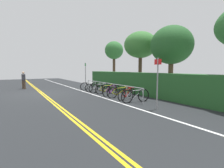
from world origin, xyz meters
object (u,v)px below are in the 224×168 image
at_px(tree_mid, 140,45).
at_px(bicycle_7, 135,96).
at_px(bicycle_6, 127,94).
at_px(sign_post_far, 158,79).
at_px(bicycle_3, 106,89).
at_px(sign_post_near, 85,73).
at_px(bike_rack, 109,86).
at_px(bicycle_4, 111,90).
at_px(pedestrian, 24,79).
at_px(bicycle_5, 120,92).
at_px(tree_far_right, 171,45).
at_px(bicycle_2, 100,88).
at_px(bicycle_1, 95,87).
at_px(bicycle_0, 90,86).
at_px(tree_near_left, 114,51).

bearing_deg(tree_mid, bicycle_7, -43.50).
relative_size(bicycle_6, sign_post_far, 0.71).
xyz_separation_m(bicycle_3, sign_post_far, (5.27, -0.33, 1.06)).
relative_size(sign_post_near, tree_mid, 0.49).
height_order(bike_rack, sign_post_near, sign_post_near).
relative_size(bicycle_4, pedestrian, 1.09).
xyz_separation_m(bicycle_5, tree_mid, (-2.08, 3.45, 3.43)).
xyz_separation_m(bicycle_6, tree_far_right, (0.27, 3.49, 3.06)).
height_order(bicycle_2, bicycle_3, bicycle_2).
relative_size(bicycle_1, bicycle_7, 0.91).
distance_m(bicycle_3, sign_post_near, 4.23).
relative_size(bicycle_0, tree_mid, 0.34).
relative_size(bicycle_2, bicycle_6, 1.08).
bearing_deg(bicycle_0, bicycle_3, 3.53).
distance_m(bicycle_1, bicycle_5, 3.52).
relative_size(bicycle_1, bicycle_5, 0.94).
bearing_deg(bicycle_4, sign_post_far, -3.12).
xyz_separation_m(bicycle_4, bicycle_5, (0.99, 0.03, -0.02)).
height_order(bicycle_4, sign_post_near, sign_post_near).
bearing_deg(bicycle_1, tree_far_right, 37.80).
height_order(bicycle_2, sign_post_far, sign_post_far).
bearing_deg(pedestrian, bicycle_6, 28.21).
relative_size(bike_rack, tree_near_left, 1.46).
bearing_deg(sign_post_near, bicycle_6, -1.19).
height_order(bicycle_6, tree_near_left, tree_near_left).
xyz_separation_m(bicycle_7, sign_post_far, (1.76, -0.19, 1.03)).
height_order(bicycle_4, pedestrian, pedestrian).
bearing_deg(bicycle_3, bicycle_6, -1.92).
height_order(bicycle_7, tree_mid, tree_mid).
distance_m(bicycle_4, tree_far_right, 5.06).
relative_size(bicycle_1, bicycle_2, 0.92).
xyz_separation_m(bicycle_6, tree_near_left, (-8.43, 4.35, 3.53)).
xyz_separation_m(bicycle_4, pedestrian, (-7.35, -4.90, 0.54)).
relative_size(bicycle_3, bicycle_4, 0.96).
bearing_deg(pedestrian, tree_mid, 53.21).
height_order(bicycle_0, bicycle_7, bicycle_7).
xyz_separation_m(bicycle_0, bicycle_5, (4.55, 0.11, 0.01)).
height_order(tree_near_left, tree_far_right, tree_near_left).
height_order(bicycle_0, bicycle_4, bicycle_4).
distance_m(tree_near_left, tree_far_right, 8.75).
bearing_deg(sign_post_far, bicycle_1, 178.46).
bearing_deg(bicycle_4, bicycle_0, -178.80).
xyz_separation_m(bicycle_0, tree_mid, (2.47, 3.55, 3.44)).
relative_size(bike_rack, bicycle_6, 4.37).
xyz_separation_m(bike_rack, bicycle_7, (3.02, -0.04, -0.27)).
bearing_deg(bike_rack, bicycle_7, -0.77).
distance_m(bicycle_4, sign_post_far, 4.52).
distance_m(bicycle_4, tree_near_left, 8.68).
distance_m(bicycle_0, bicycle_3, 2.68).
bearing_deg(bicycle_3, bicycle_2, -170.62).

